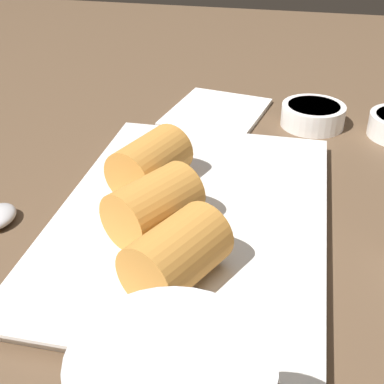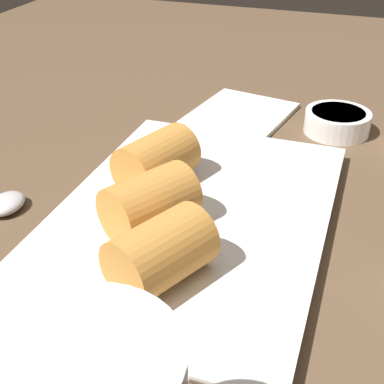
{
  "view_description": "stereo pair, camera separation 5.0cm",
  "coord_description": "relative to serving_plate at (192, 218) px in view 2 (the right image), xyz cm",
  "views": [
    {
      "loc": [
        36.04,
        5.63,
        30.59
      ],
      "look_at": [
        -3.55,
        -2.92,
        5.55
      ],
      "focal_mm": 50.0,
      "sensor_mm": 36.0,
      "label": 1
    },
    {
      "loc": [
        34.69,
        10.44,
        30.59
      ],
      "look_at": [
        -3.55,
        -2.92,
        5.55
      ],
      "focal_mm": 50.0,
      "sensor_mm": 36.0,
      "label": 2
    }
  ],
  "objects": [
    {
      "name": "dipping_bowl_near",
      "position": [
        -24.69,
        10.3,
        0.74
      ],
      "size": [
        7.95,
        7.95,
        2.75
      ],
      "color": "white",
      "rests_on": "table_surface"
    },
    {
      "name": "roll_front_left",
      "position": [
        -4.03,
        -4.74,
        3.31
      ],
      "size": [
        8.89,
        7.42,
        5.14
      ],
      "color": "#C68438",
      "rests_on": "serving_plate"
    },
    {
      "name": "roll_front_right",
      "position": [
        3.15,
        -2.31,
        3.31
      ],
      "size": [
        9.07,
        8.16,
        5.14
      ],
      "color": "#C68438",
      "rests_on": "serving_plate"
    },
    {
      "name": "napkin",
      "position": [
        -25.48,
        -2.16,
        -0.46
      ],
      "size": [
        15.41,
        13.77,
        0.6
      ],
      "color": "white",
      "rests_on": "table_surface"
    },
    {
      "name": "serving_plate",
      "position": [
        0.0,
        0.0,
        0.0
      ],
      "size": [
        34.76,
        24.02,
        1.5
      ],
      "color": "white",
      "rests_on": "table_surface"
    },
    {
      "name": "roll_back_left",
      "position": [
        9.13,
        1.1,
        3.31
      ],
      "size": [
        9.0,
        7.89,
        5.14
      ],
      "color": "#C68438",
      "rests_on": "serving_plate"
    },
    {
      "name": "table_surface",
      "position": [
        3.55,
        2.92,
        -1.76
      ],
      "size": [
        180.0,
        140.0,
        2.0
      ],
      "color": "brown",
      "rests_on": "ground"
    }
  ]
}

